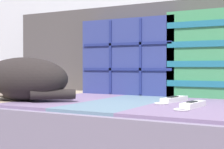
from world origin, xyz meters
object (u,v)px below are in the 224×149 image
Objects in this scene: throw_pillow_striped at (215,54)px; throw_pillow_quilted at (131,57)px; game_remote_near at (173,100)px; game_remote_far at (192,105)px; couch at (135,149)px; sleeping_cat at (20,80)px.

throw_pillow_quilted is at bearing 179.93° from throw_pillow_striped.
game_remote_near is 0.18m from game_remote_far.
throw_pillow_striped reaches higher than game_remote_near.
throw_pillow_quilted reaches higher than game_remote_far.
throw_pillow_striped is at bearing -0.07° from throw_pillow_quilted.
throw_pillow_quilted is at bearing 134.90° from game_remote_far.
couch is at bearing 168.96° from game_remote_near.
throw_pillow_quilted is (-0.13, 0.23, 0.38)m from couch.
throw_pillow_quilted is 0.56m from sleeping_cat.
throw_pillow_striped is 0.81m from sleeping_cat.
couch is 0.27m from game_remote_near.
throw_pillow_striped reaches higher than sleeping_cat.
throw_pillow_quilted is at bearing 63.72° from sleeping_cat.
couch is 8.57× the size of game_remote_near.
sleeping_cat is at bearing -144.90° from couch.
sleeping_cat is at bearing -142.28° from throw_pillow_striped.
game_remote_far is (0.28, -0.18, 0.21)m from couch.
throw_pillow_quilted is 0.39m from throw_pillow_striped.
throw_pillow_striped is 0.44m from game_remote_far.
throw_pillow_striped is 0.33m from game_remote_near.
sleeping_cat is 1.99× the size of game_remote_near.
throw_pillow_striped reaches higher than game_remote_far.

